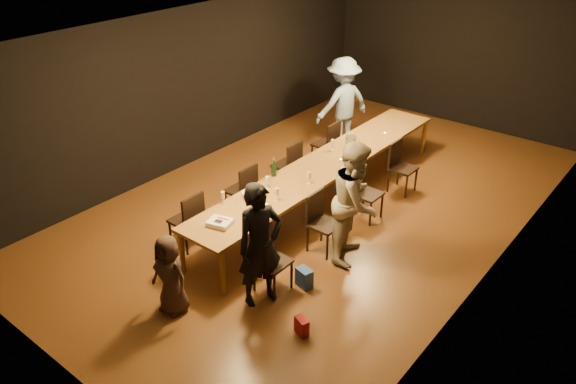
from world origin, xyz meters
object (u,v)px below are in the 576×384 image
Objects in this scene: chair_right_0 at (273,261)px; chair_left_3 at (325,143)px; woman_birthday at (260,245)px; chair_right_1 at (325,224)px; chair_left_2 at (286,165)px; table at (325,166)px; plate_stack at (248,195)px; chair_right_2 at (368,193)px; champagne_bottle at (274,167)px; birthday_cake at (220,223)px; ice_bucket at (351,142)px; chair_left_1 at (241,190)px; woman_tan at (355,201)px; chair_left_0 at (186,219)px; man_blue at (343,103)px; child at (170,275)px; chair_right_3 at (403,168)px.

chair_left_3 is (-1.70, 3.60, 0.00)m from chair_right_0.
chair_right_0 is at bearing 23.86° from woman_birthday.
chair_left_2 is at bearing -125.22° from chair_right_1.
chair_right_1 is 1.00× the size of chair_left_3.
plate_stack is (-0.20, -1.71, 0.11)m from table.
champagne_bottle is (-1.23, -0.91, 0.45)m from chair_right_2.
birthday_cake is 1.76× the size of ice_bucket.
woman_tan reaches higher than chair_left_1.
chair_right_2 is 2.69m from woman_birthday.
man_blue is at bearing 3.72° from chair_left_0.
table is 27.89× the size of ice_bucket.
chair_right_0 is at bearing -144.69° from chair_left_2.
chair_left_0 is 1.20m from chair_left_1.
woman_birthday reaches higher than chair_left_2.
chair_left_0 is 2.46× the size of birthday_cake.
man_blue is 5.83× the size of champagne_bottle.
chair_right_1 is at bearing 41.98° from birthday_cake.
chair_right_1 is 1.21m from plate_stack.
child is at bearing -17.68° from chair_right_1.
chair_left_1 is 2.52m from child.
chair_left_1 is at bearing -125.31° from table.
ice_bucket is at bearing -164.73° from chair_right_0.
ice_bucket is at bearing 35.12° from woman_birthday.
chair_right_2 is 2.89× the size of champagne_bottle.
chair_left_0 reaches higher than birthday_cake.
birthday_cake is at bearing -76.13° from plate_stack.
birthday_cake is 1.65m from champagne_bottle.
chair_left_2 is (-1.70, 0.00, 0.00)m from chair_right_2.
woman_tan is 5.66× the size of champagne_bottle.
chair_left_2 is (0.00, 2.40, 0.00)m from chair_left_0.
table is 2.56m from chair_right_0.
woman_tan reaches higher than chair_right_0.
woman_tan reaches higher than child.
chair_right_2 and chair_left_3 have the same top height.
child is (-0.74, -1.13, 0.09)m from chair_right_0.
table is 0.82m from ice_bucket.
chair_right_3 is (0.00, 1.20, 0.00)m from chair_right_2.
chair_right_0 and chair_right_2 have the same top height.
man_blue is 9.13× the size of plate_stack.
child reaches higher than chair_right_1.
table is at bearing -35.31° from chair_right_3.
chair_left_2 is 4.32× the size of ice_bucket.
table is 6.45× the size of chair_right_1.
woman_tan reaches higher than chair_left_0.
chair_right_3 and chair_left_1 have the same top height.
child is 1.86m from plate_stack.
chair_right_0 and chair_left_2 have the same top height.
table is at bearing 75.02° from birthday_cake.
chair_left_1 is 0.71m from champagne_bottle.
table is at bearing 38.74° from woman_birthday.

